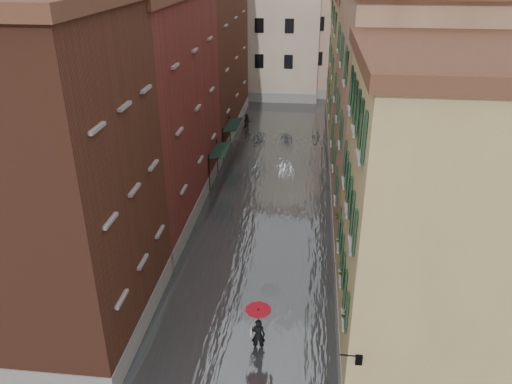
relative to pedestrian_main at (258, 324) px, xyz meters
The scene contains 16 objects.
ground 3.22m from the pedestrian_main, 106.10° to the left, with size 120.00×120.00×0.00m, color #505053.
floodwater 15.89m from the pedestrian_main, 92.94° to the left, with size 10.00×60.00×0.20m, color #4C5155.
building_left_near 9.40m from the pedestrian_main, behind, with size 6.00×8.00×13.00m, color brown.
building_left_mid 15.00m from the pedestrian_main, 123.47° to the left, with size 6.00×14.00×12.50m, color maroon.
building_left_far 28.50m from the pedestrian_main, 106.24° to the left, with size 6.00×16.00×14.00m, color brown.
building_right_near 7.65m from the pedestrian_main, ahead, with size 6.00×8.00×11.50m, color tan.
building_right_mid 14.31m from the pedestrian_main, 62.37° to the left, with size 6.00×14.00×13.00m, color tan.
building_right_far 27.88m from the pedestrian_main, 77.01° to the left, with size 6.00×16.00×11.50m, color tan.
building_end_cream 41.32m from the pedestrian_main, 95.34° to the left, with size 12.00×9.00×13.00m, color beige.
building_end_pink 43.38m from the pedestrian_main, 83.09° to the left, with size 10.00×9.00×12.00m, color tan.
awning_near 16.25m from the pedestrian_main, 105.38° to the left, with size 1.09×3.03×2.80m.
awning_far 21.63m from the pedestrian_main, 101.48° to the left, with size 1.09×3.30×2.80m.
wall_lantern 5.03m from the pedestrian_main, 42.13° to the right, with size 0.71×0.22×0.35m.
window_planters 4.51m from the pedestrian_main, 33.08° to the left, with size 0.59×8.16×0.84m.
pedestrian_main is the anchor object (origin of this frame).
pedestrian_far 27.76m from the pedestrian_main, 98.20° to the left, with size 0.74×0.57×1.51m, color black.
Camera 1 is at (2.45, -18.18, 14.58)m, focal length 35.00 mm.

